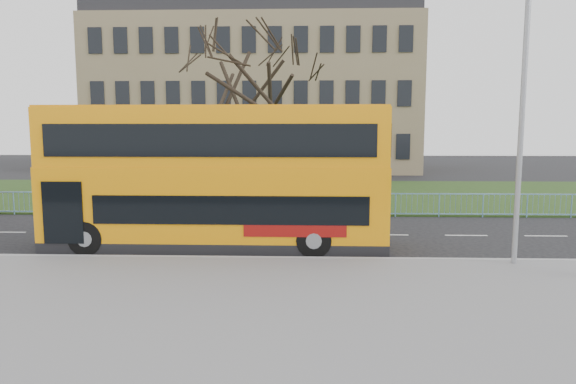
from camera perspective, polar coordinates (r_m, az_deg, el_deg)
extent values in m
plane|color=black|center=(17.48, 2.48, -6.41)|extent=(120.00, 120.00, 0.00)
cube|color=slate|center=(11.01, 2.80, -14.36)|extent=(80.00, 10.50, 0.12)
cube|color=gray|center=(15.96, 2.53, -7.47)|extent=(80.00, 0.20, 0.14)
cube|color=#1E3513|center=(31.55, 2.25, -0.25)|extent=(80.00, 15.40, 0.08)
cube|color=#887656|center=(52.29, -3.40, 10.31)|extent=(30.00, 15.00, 14.00)
cube|color=orange|center=(17.62, -7.90, -1.57)|extent=(11.33, 2.75, 2.10)
cube|color=orange|center=(17.48, -7.97, 2.42)|extent=(11.33, 2.75, 0.36)
cube|color=orange|center=(17.43, -8.04, 6.11)|extent=(11.28, 2.70, 1.89)
cube|color=black|center=(16.18, -6.50, -2.04)|extent=(8.73, 0.08, 0.92)
cube|color=black|center=(16.11, -8.88, 5.68)|extent=(10.41, 0.09, 1.02)
cylinder|color=black|center=(17.81, -21.52, -4.81)|extent=(1.12, 0.31, 1.12)
cylinder|color=black|center=(16.32, 2.88, -5.37)|extent=(1.12, 0.31, 1.12)
cylinder|color=#93969C|center=(16.21, 24.48, 6.18)|extent=(0.16, 0.16, 7.76)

